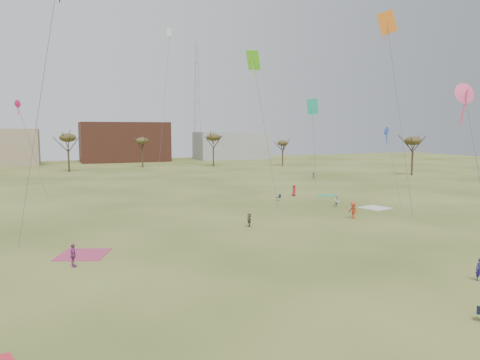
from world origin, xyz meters
name	(u,v)px	position (x,y,z in m)	size (l,w,h in m)	color
ground	(312,288)	(0.00, 0.00, 0.00)	(260.00, 260.00, 0.00)	#3B4C17
flyer_near_right	(480,270)	(10.70, -3.03, 0.76)	(0.55, 0.36, 1.52)	navy
spectator_fore_c	(249,220)	(3.36, 17.81, 0.69)	(1.29, 0.41, 1.39)	brown
flyer_mid_b	(353,210)	(15.63, 17.34, 0.93)	(1.21, 0.69, 1.87)	#B63C22
spectator_mid_d	(73,255)	(-13.63, 10.10, 0.85)	(1.00, 0.42, 1.70)	#953E83
spectator_mid_e	(337,201)	(18.30, 24.38, 0.72)	(0.70, 0.54, 1.43)	beige
flyer_far_b	(294,190)	(17.87, 34.86, 0.83)	(0.81, 0.53, 1.65)	#A81C28
flyer_far_c	(313,176)	(31.90, 52.50, 0.75)	(0.97, 0.56, 1.50)	#1B547C
blanket_cream	(375,208)	(22.35, 21.95, 0.00)	(3.21, 3.21, 0.03)	beige
blanket_plum	(83,255)	(-12.83, 13.23, 0.00)	(3.63, 3.63, 0.03)	#A93457
blanket_olive	(326,195)	(22.60, 33.45, 0.00)	(2.72, 2.72, 0.03)	#369559
camp_chair_right	(279,199)	(13.80, 31.82, 0.26)	(0.60, 0.56, 0.87)	#141A38
kites_aloft	(165,33)	(-2.54, 28.09, 20.57)	(67.08, 72.98, 27.88)	red
tree_line	(113,142)	(-2.85, 79.12, 7.09)	(117.44, 49.32, 8.91)	#3A2B1E
building_brick	(124,142)	(5.00, 120.00, 6.00)	(26.00, 16.00, 12.00)	brown
building_grey	(232,145)	(40.00, 118.00, 4.50)	(24.00, 12.00, 9.00)	gray
radio_tower	(197,101)	(30.00, 125.00, 19.21)	(1.51, 1.72, 41.00)	#9EA3A8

